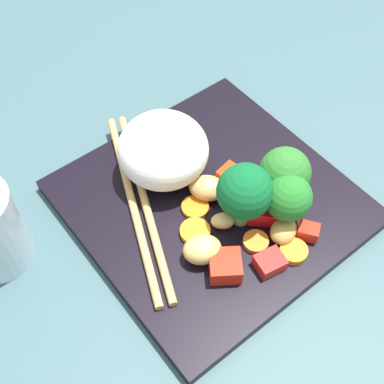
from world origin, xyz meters
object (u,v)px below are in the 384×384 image
(broccoli_floret_1, at_px, (288,198))
(carrot_slice_4, at_px, (293,251))
(square_plate, at_px, (211,202))
(chopstick_pair, at_px, (138,201))
(rice_mound, at_px, (163,150))

(broccoli_floret_1, relative_size, carrot_slice_4, 2.28)
(square_plate, distance_m, chopstick_pair, 0.08)
(rice_mound, relative_size, broccoli_floret_1, 1.52)
(square_plate, xyz_separation_m, carrot_slice_4, (0.10, 0.02, 0.01))
(carrot_slice_4, relative_size, chopstick_pair, 0.12)
(chopstick_pair, bearing_deg, square_plate, 79.33)
(rice_mound, distance_m, chopstick_pair, 0.06)
(square_plate, relative_size, carrot_slice_4, 9.74)
(carrot_slice_4, height_order, chopstick_pair, chopstick_pair)
(broccoli_floret_1, bearing_deg, chopstick_pair, -135.69)
(square_plate, distance_m, carrot_slice_4, 0.11)
(square_plate, height_order, broccoli_floret_1, broccoli_floret_1)
(square_plate, bearing_deg, broccoli_floret_1, 31.75)
(square_plate, bearing_deg, carrot_slice_4, 12.05)
(broccoli_floret_1, bearing_deg, square_plate, -148.25)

